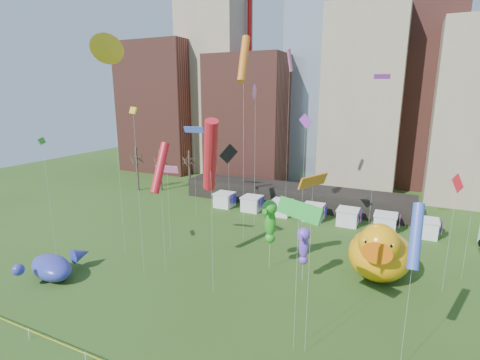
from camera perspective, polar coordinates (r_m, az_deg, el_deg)
The scene contains 26 objects.
skyline at distance 76.73m, azimuth 17.94°, elevation 15.17°, with size 101.00×23.00×68.00m.
pavilion at distance 61.68m, azimuth 8.39°, elevation -2.43°, with size 38.00×6.00×3.20m, color black.
vendor_tents at distance 55.04m, azimuth 11.53°, elevation -5.08°, with size 33.24×2.80×2.40m.
bare_trees at distance 71.69m, azimuth -12.31°, elevation 1.63°, with size 8.44×6.44×8.50m.
big_duck at distance 39.33m, azimuth 21.17°, elevation -10.56°, with size 6.18×8.37×6.48m.
small_duck at distance 42.44m, azimuth 23.40°, elevation -11.06°, with size 3.49×4.54×3.41m.
seahorse_green at distance 37.90m, azimuth 4.75°, elevation -6.01°, with size 1.73×2.09×7.73m.
seahorse_purple at distance 36.52m, azimuth 10.02°, elevation -9.77°, with size 1.38×1.69×5.72m.
whale_inflatable at distance 42.54m, azimuth -27.40°, elevation -11.98°, with size 6.52×7.58×2.61m.
kite_0 at distance 31.27m, azimuth -4.69°, elevation 3.79°, with size 3.28×3.85×16.52m.
kite_1 at distance 51.29m, azimuth 7.89°, elevation 18.21°, with size 0.62×1.79×24.29m.
kite_2 at distance 54.65m, azimuth -1.81°, elevation 4.08°, with size 2.01×2.36×11.07m.
kite_3 at distance 39.66m, azimuth -28.83°, elevation 5.14°, with size 1.44×1.62×14.26m.
kite_4 at distance 35.44m, azimuth -16.53°, elevation 10.13°, with size 1.86×1.44×17.20m.
kite_5 at distance 25.22m, azimuth 26.02°, elevation -7.98°, with size 0.69×2.38×11.81m.
kite_6 at distance 23.85m, azimuth 11.47°, elevation -0.33°, with size 1.40×2.53×13.31m.
kite_7 at distance 42.43m, azimuth 21.48°, elevation 14.33°, with size 1.66×0.70×20.43m.
kite_8 at distance 37.60m, azimuth 31.10°, elevation -0.86°, with size 0.83×1.62×11.53m.
kite_9 at distance 43.41m, azimuth 2.46°, elevation 13.64°, with size 0.68×1.88×19.51m.
kite_11 at distance 24.51m, azimuth 9.29°, elevation -4.79°, with size 3.57×2.10×11.40m.
kite_12 at distance 41.89m, azimuth -20.00°, elevation 18.90°, with size 0.48×3.11×24.47m.
kite_13 at distance 54.19m, azimuth -7.33°, elevation 7.84°, with size 3.07×0.85×13.67m.
kite_14 at distance 43.74m, azimuth 0.58°, elevation 18.56°, with size 1.49×3.31×24.99m.
kite_15 at distance 41.38m, azimuth 10.29°, elevation 8.23°, with size 1.65×0.46×16.26m.
kite_16 at distance 36.47m, azimuth -12.52°, elevation 1.89°, with size 0.90×2.94×13.76m.
kite_17 at distance 42.29m, azimuth -11.46°, elevation 1.63°, with size 2.83×0.81×10.37m.
Camera 1 is at (13.00, -14.85, 18.44)m, focal length 27.00 mm.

